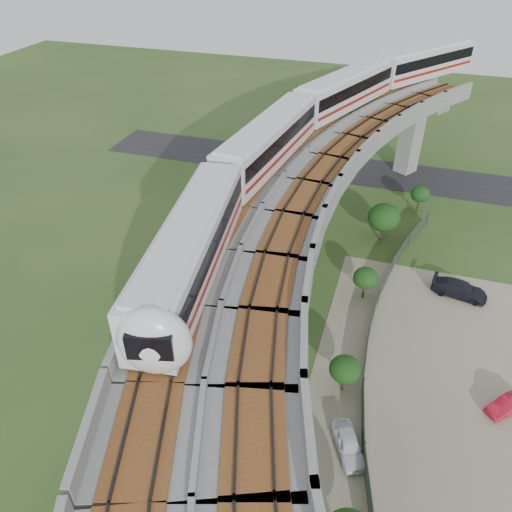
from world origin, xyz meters
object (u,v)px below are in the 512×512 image
Objects in this scene: metro_train at (329,119)px; car_red at (507,405)px; car_dark at (460,289)px; car_white at (349,445)px.

metro_train reaches higher than car_red.
metro_train is at bearing 77.20° from car_dark.
car_red is at bearing -156.99° from car_dark.
metro_train is 16.60× the size of car_white.
car_red is at bearing 7.45° from car_white.
metro_train is at bearing 179.27° from car_red.
car_dark is at bearing 43.85° from car_white.
car_white is (6.60, -23.24, -11.66)m from metro_train.
car_white is 11.39m from car_red.
metro_train reaches higher than car_dark.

